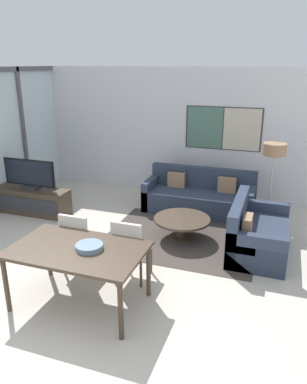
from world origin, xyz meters
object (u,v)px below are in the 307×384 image
sofa_side (254,235)px  dining_chair_left (79,239)px  sofa_main (200,197)px  floor_lamp (274,153)px  fruit_bowl (89,246)px  tv_console (32,201)px  dining_table (78,254)px  dining_chair_centre (130,246)px  coffee_table (182,223)px  television (29,174)px

sofa_side → dining_chair_left: (-2.31, -1.47, 0.24)m
sofa_main → floor_lamp: bearing=-1.0°
sofa_side → fruit_bowl: 2.81m
tv_console → sofa_side: sofa_side is taller
sofa_main → dining_chair_left: (-1.10, -2.91, 0.24)m
dining_table → dining_chair_centre: (0.39, 0.69, -0.17)m
sofa_main → fruit_bowl: sofa_main is taller
dining_chair_left → dining_chair_centre: 0.78m
coffee_table → dining_chair_centre: size_ratio=1.06×
television → floor_lamp: (4.48, 1.24, 0.49)m
coffee_table → dining_chair_left: size_ratio=1.06×
dining_chair_left → fruit_bowl: bearing=-50.2°
sofa_side → floor_lamp: (0.15, 1.41, 1.03)m
dining_chair_centre → floor_lamp: 3.41m
tv_console → television: (0.00, 0.00, 0.55)m
television → dining_chair_centre: bearing=-30.1°
tv_console → dining_chair_left: dining_chair_left is taller
coffee_table → dining_table: dining_table is taller
dining_table → fruit_bowl: size_ratio=4.89×
dining_table → dining_chair_left: (-0.39, 0.67, -0.17)m
dining_chair_centre → fruit_bowl: size_ratio=2.76×
sofa_side → dining_chair_left: dining_chair_left is taller
sofa_main → fruit_bowl: (-0.57, -3.55, 0.53)m
sofa_main → sofa_side: same height
television → dining_chair_centre: 3.26m
dining_chair_centre → dining_chair_left: bearing=-178.6°
television → dining_table: size_ratio=0.69×
coffee_table → floor_lamp: (1.35, 1.36, 1.02)m
fruit_bowl → sofa_side: bearing=50.0°
tv_console → dining_chair_left: bearing=-39.1°
television → fruit_bowl: (2.56, -2.29, -0.00)m
television → sofa_main: size_ratio=0.51×
sofa_main → coffee_table: 1.38m
coffee_table → dining_chair_centre: bearing=-102.0°
coffee_table → floor_lamp: 2.17m
coffee_table → dining_table: (-0.71, -2.20, 0.41)m
sofa_side → dining_table: bearing=138.2°
television → coffee_table: size_ratio=1.16×
tv_console → fruit_bowl: bearing=-41.8°
tv_console → sofa_main: size_ratio=0.71×
coffee_table → fruit_bowl: 2.31m
floor_lamp → dining_chair_left: bearing=-130.4°
television → dining_table: (2.42, -2.32, -0.11)m
tv_console → coffee_table: bearing=-2.2°
sofa_main → sofa_side: 1.88m
sofa_side → coffee_table: bearing=87.3°
television → dining_chair_left: television is taller
tv_console → sofa_side: (4.34, -0.18, 0.02)m
dining_chair_left → sofa_side: bearing=32.5°
sofa_main → tv_console: bearing=-158.1°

